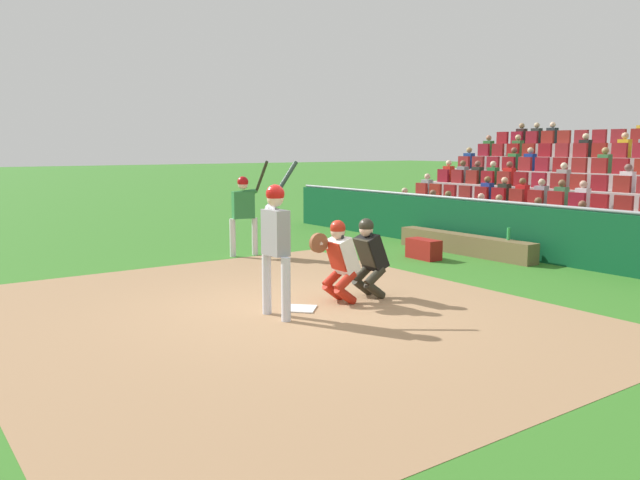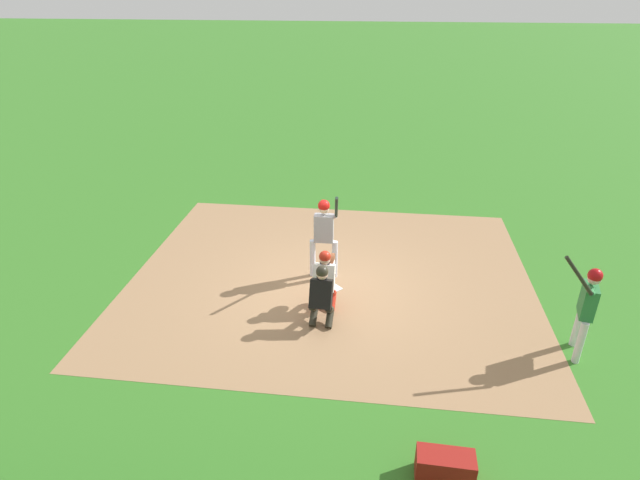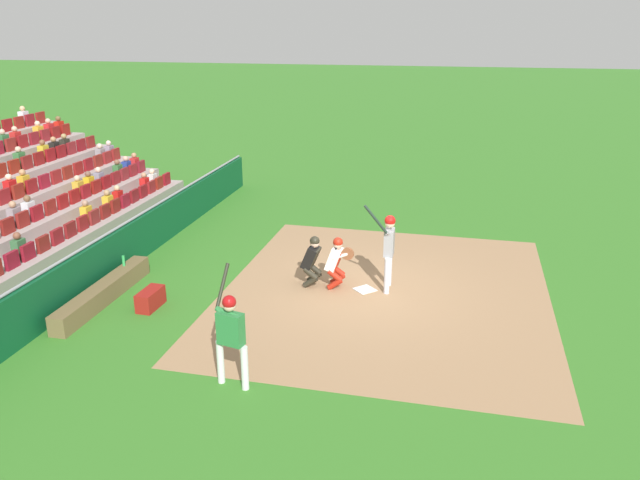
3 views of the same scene
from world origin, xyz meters
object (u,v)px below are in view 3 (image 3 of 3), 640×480
Objects in this scene: home_plate_marker at (365,289)px; equipment_duffel_bag at (150,299)px; dugout_bench at (104,293)px; water_bottle_on_bench at (123,261)px; batter_at_plate at (389,244)px; home_plate_umpire at (312,258)px; on_deck_batter at (230,330)px; catcher_crouching at (336,260)px.

equipment_duffel_bag is at bearing -66.29° from home_plate_marker.
dugout_bench is 13.88× the size of water_bottle_on_bench.
home_plate_umpire is at bearing -85.53° from batter_at_plate.
on_deck_batter is (2.60, 2.92, 0.88)m from equipment_duffel_bag.
on_deck_batter is at bearing -4.45° from home_plate_umpire.
catcher_crouching is (-0.01, -0.71, 0.71)m from home_plate_marker.
equipment_duffel_bag is (2.02, -4.59, 0.20)m from home_plate_marker.
catcher_crouching is 4.41m from equipment_duffel_bag.
home_plate_umpire is 1.66× the size of equipment_duffel_bag.
on_deck_batter is (3.80, 4.22, 0.52)m from water_bottle_on_bench.
home_plate_marker is 0.34× the size of catcher_crouching.
home_plate_umpire is at bearing -90.75° from home_plate_marker.
batter_at_plate reaches higher than home_plate_marker.
dugout_bench is at bearing -91.03° from equipment_duffel_bag.
home_plate_umpire is at bearing 100.35° from water_bottle_on_bench.
water_bottle_on_bench is 5.70m from on_deck_batter.
catcher_crouching is 5.25m from water_bottle_on_bench.
catcher_crouching is 0.60m from home_plate_umpire.
on_deck_batter reaches higher than catcher_crouching.
home_plate_umpire is 4.67m from on_deck_batter.
equipment_duffel_bag is at bearing -62.42° from catcher_crouching.
on_deck_batter is at bearing 57.09° from dugout_bench.
catcher_crouching is (0.15, -1.22, -0.45)m from batter_at_plate.
home_plate_umpire reaches higher than equipment_duffel_bag.
batter_at_plate is 1.68× the size of catcher_crouching.
catcher_crouching is at bearing -83.12° from batter_at_plate.
catcher_crouching reaches higher than dugout_bench.
batter_at_plate is at bearing 108.45° from dugout_bench.
batter_at_plate is 5.63m from equipment_duffel_bag.
on_deck_batter is (2.67, 4.13, 0.87)m from dugout_bench.
home_plate_umpire is 4.91× the size of water_bottle_on_bench.
water_bottle_on_bench is (0.83, -5.18, -0.15)m from catcher_crouching.
catcher_crouching reaches higher than equipment_duffel_bag.
home_plate_umpire reaches higher than dugout_bench.
home_plate_umpire is 4.65m from water_bottle_on_bench.
on_deck_batter is at bearing 47.98° from water_bottle_on_bench.
batter_at_plate is (-0.16, 0.52, 1.16)m from home_plate_marker.
equipment_duffel_bag is (0.07, 1.21, -0.01)m from dugout_bench.
dugout_bench is at bearing -71.55° from batter_at_plate.
catcher_crouching is at bearing 119.82° from equipment_duffel_bag.
home_plate_marker is 5.01m from equipment_duffel_bag.
batter_at_plate is 1.69× the size of home_plate_umpire.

